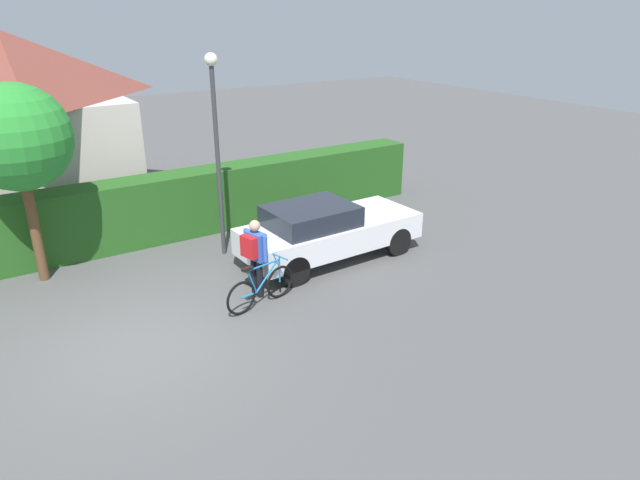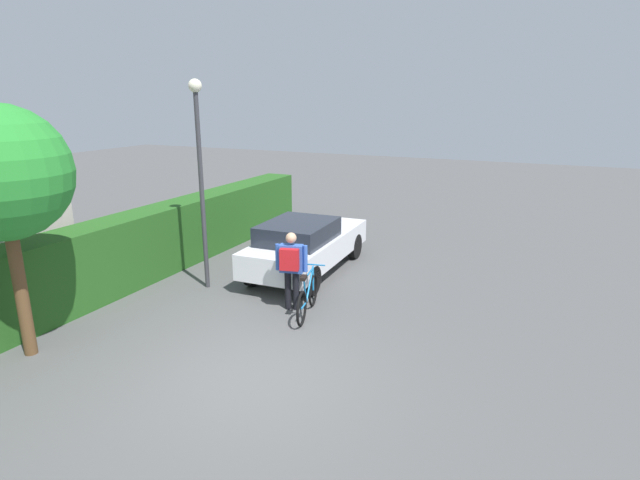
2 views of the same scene
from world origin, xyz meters
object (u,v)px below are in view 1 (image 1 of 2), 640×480
parked_car_near (326,230)px  tree_kerbside (17,138)px  bicycle (261,288)px  person_rider (255,251)px  street_lamp (216,131)px

parked_car_near → tree_kerbside: bearing=157.1°
bicycle → person_rider: bearing=76.7°
street_lamp → tree_kerbside: 3.90m
bicycle → street_lamp: bearing=81.2°
parked_car_near → bicycle: parked_car_near is taller
bicycle → tree_kerbside: 5.59m
bicycle → street_lamp: street_lamp is taller
bicycle → tree_kerbside: (-3.38, 3.56, 2.67)m
street_lamp → tree_kerbside: street_lamp is taller
street_lamp → bicycle: bearing=-98.8°
parked_car_near → street_lamp: (-1.85, 1.59, 2.19)m
person_rider → tree_kerbside: tree_kerbside is taller
bicycle → person_rider: person_rider is taller
person_rider → street_lamp: size_ratio=0.36×
tree_kerbside → person_rider: bearing=-42.1°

